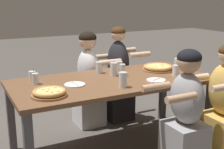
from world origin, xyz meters
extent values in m
plane|color=#514C47|center=(0.00, 0.00, 0.00)|extent=(18.00, 18.00, 0.00)
cube|color=brown|center=(0.00, 0.00, 0.72)|extent=(1.98, 0.93, 0.04)
cube|color=#4C4C51|center=(0.93, -0.41, 0.35)|extent=(0.07, 0.07, 0.70)
cube|color=#4C4C51|center=(-0.93, 0.41, 0.35)|extent=(0.07, 0.07, 0.70)
cube|color=#4C4C51|center=(0.93, 0.41, 0.35)|extent=(0.07, 0.07, 0.70)
cylinder|color=#996B42|center=(0.63, 0.11, 0.75)|extent=(0.34, 0.34, 0.02)
torus|color=tan|center=(0.63, 0.11, 0.78)|extent=(0.32, 0.32, 0.04)
cylinder|color=#E5C675|center=(0.63, 0.11, 0.77)|extent=(0.27, 0.27, 0.03)
cylinder|color=#E5C166|center=(0.67, 0.08, 0.79)|extent=(0.02, 0.02, 0.01)
cylinder|color=#E5C166|center=(0.54, 0.15, 0.79)|extent=(0.02, 0.02, 0.01)
cylinder|color=#E5C166|center=(0.69, 0.14, 0.79)|extent=(0.02, 0.02, 0.01)
cylinder|color=#E5C166|center=(0.58, 0.09, 0.79)|extent=(0.02, 0.02, 0.01)
cylinder|color=#E5C166|center=(0.53, 0.07, 0.79)|extent=(0.02, 0.02, 0.01)
cylinder|color=#996B42|center=(-0.70, -0.23, 0.75)|extent=(0.30, 0.30, 0.02)
torus|color=tan|center=(-0.70, -0.23, 0.78)|extent=(0.28, 0.28, 0.03)
cylinder|color=#E5C675|center=(-0.70, -0.23, 0.77)|extent=(0.23, 0.23, 0.03)
cylinder|color=#E5C166|center=(-0.63, -0.17, 0.79)|extent=(0.02, 0.02, 0.01)
cylinder|color=#E5C166|center=(-0.65, -0.29, 0.79)|extent=(0.02, 0.02, 0.01)
cylinder|color=#E5C166|center=(-0.74, -0.18, 0.79)|extent=(0.02, 0.02, 0.01)
cylinder|color=#E5C166|center=(-0.70, -0.29, 0.79)|extent=(0.02, 0.02, 0.01)
cylinder|color=#E5C166|center=(-0.70, -0.19, 0.79)|extent=(0.02, 0.02, 0.01)
cylinder|color=#E5C166|center=(-0.72, -0.24, 0.79)|extent=(0.02, 0.02, 0.01)
cylinder|color=white|center=(0.36, -0.24, 0.75)|extent=(0.19, 0.19, 0.01)
cube|color=#B7B7BC|center=(0.36, -0.24, 0.76)|extent=(0.12, 0.07, 0.01)
cylinder|color=white|center=(-0.40, -0.03, 0.75)|extent=(0.19, 0.19, 0.01)
cube|color=#B7B7BC|center=(-0.40, -0.03, 0.76)|extent=(0.02, 0.14, 0.01)
cylinder|color=silver|center=(-0.71, 0.33, 0.79)|extent=(0.07, 0.07, 0.09)
cylinder|color=#1EA8DB|center=(-0.71, 0.33, 0.77)|extent=(0.06, 0.06, 0.06)
cylinder|color=black|center=(-0.69, 0.33, 0.80)|extent=(0.00, 0.01, 0.11)
cylinder|color=silver|center=(0.08, 0.12, 0.81)|extent=(0.08, 0.08, 0.14)
cylinder|color=black|center=(0.08, 0.12, 0.78)|extent=(0.07, 0.07, 0.08)
cylinder|color=silver|center=(0.89, 0.10, 0.80)|extent=(0.07, 0.07, 0.11)
cylinder|color=silver|center=(0.89, 0.10, 0.77)|extent=(0.06, 0.06, 0.05)
cylinder|color=silver|center=(0.81, -0.23, 0.81)|extent=(0.06, 0.06, 0.15)
cylinder|color=silver|center=(0.81, -0.23, 0.80)|extent=(0.06, 0.06, 0.11)
cylinder|color=silver|center=(-0.03, -0.28, 0.81)|extent=(0.08, 0.08, 0.14)
cylinder|color=silver|center=(0.65, -0.18, 0.80)|extent=(0.07, 0.07, 0.11)
cylinder|color=black|center=(0.65, -0.18, 0.78)|extent=(0.07, 0.07, 0.08)
cylinder|color=silver|center=(0.16, 0.08, 0.80)|extent=(0.06, 0.06, 0.12)
cylinder|color=silver|center=(0.16, 0.08, 0.77)|extent=(0.05, 0.05, 0.06)
cylinder|color=silver|center=(-0.01, 0.29, 0.80)|extent=(0.07, 0.07, 0.12)
cylinder|color=silver|center=(-0.01, 0.29, 0.79)|extent=(0.06, 0.06, 0.09)
cylinder|color=silver|center=(0.23, 0.28, 0.80)|extent=(0.08, 0.08, 0.11)
cylinder|color=silver|center=(0.23, 0.28, 0.77)|extent=(0.07, 0.07, 0.06)
cylinder|color=silver|center=(-0.72, 0.18, 0.79)|extent=(0.06, 0.06, 0.10)
cylinder|color=silver|center=(-0.72, 0.18, 0.78)|extent=(0.06, 0.06, 0.07)
cube|color=silver|center=(0.03, 0.69, 0.23)|extent=(0.32, 0.34, 0.46)
ellipsoid|color=silver|center=(0.03, 0.69, 0.70)|extent=(0.24, 0.36, 0.48)
sphere|color=beige|center=(0.03, 0.69, 1.04)|extent=(0.20, 0.20, 0.20)
ellipsoid|color=black|center=(0.03, 0.69, 1.07)|extent=(0.21, 0.21, 0.14)
cylinder|color=beige|center=(0.24, 0.86, 0.79)|extent=(0.28, 0.06, 0.06)
cylinder|color=beige|center=(0.24, 0.51, 0.79)|extent=(0.28, 0.06, 0.06)
cube|color=gold|center=(0.83, -0.69, 0.23)|extent=(0.32, 0.34, 0.46)
cylinder|color=beige|center=(0.62, -0.86, 0.80)|extent=(0.28, 0.06, 0.06)
cylinder|color=beige|center=(0.62, -0.51, 0.80)|extent=(0.28, 0.06, 0.06)
cube|color=#99999E|center=(0.37, -0.69, 0.23)|extent=(0.32, 0.34, 0.46)
ellipsoid|color=#99999E|center=(0.37, -0.69, 0.69)|extent=(0.24, 0.36, 0.46)
sphere|color=tan|center=(0.37, -0.69, 1.02)|extent=(0.20, 0.20, 0.20)
ellipsoid|color=black|center=(0.37, -0.69, 1.05)|extent=(0.21, 0.21, 0.14)
cylinder|color=tan|center=(0.17, -0.86, 0.78)|extent=(0.28, 0.06, 0.06)
cylinder|color=tan|center=(0.17, -0.51, 0.78)|extent=(0.28, 0.06, 0.06)
cube|color=#232328|center=(0.44, 0.69, 0.23)|extent=(0.32, 0.34, 0.46)
ellipsoid|color=#232328|center=(0.44, 0.69, 0.74)|extent=(0.24, 0.36, 0.54)
sphere|color=beige|center=(0.44, 0.69, 1.09)|extent=(0.17, 0.17, 0.17)
ellipsoid|color=#422814|center=(0.44, 0.69, 1.12)|extent=(0.18, 0.18, 0.12)
cylinder|color=beige|center=(0.64, 0.86, 0.85)|extent=(0.28, 0.06, 0.06)
cylinder|color=beige|center=(0.64, 0.51, 0.85)|extent=(0.28, 0.06, 0.06)
camera|label=1|loc=(-1.36, -2.65, 1.56)|focal=50.00mm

